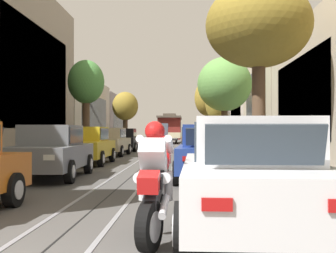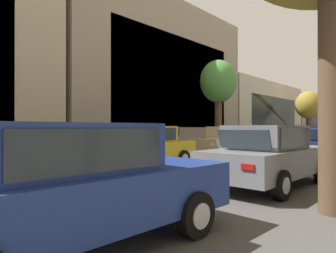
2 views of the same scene
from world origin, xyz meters
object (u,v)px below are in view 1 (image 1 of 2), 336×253
at_px(street_tree_kerb_right_fourth, 217,100).
at_px(street_tree_kerb_right_far, 207,98).
at_px(parked_car_black_fifth_left, 124,140).
at_px(street_tree_kerb_right_mid, 225,85).
at_px(parked_car_white_near_right, 250,175).
at_px(street_tree_kerb_left_second, 86,84).
at_px(parked_car_white_far_right, 193,137).
at_px(street_tree_kerb_left_mid, 125,107).
at_px(motorcycle_with_rider, 155,177).
at_px(parked_car_grey_second_left, 51,151).
at_px(parked_car_teal_sixth_right, 196,138).
at_px(parked_car_blue_second_right, 210,152).
at_px(cable_car_trolley, 170,129).
at_px(street_tree_kerb_right_second, 259,27).
at_px(parked_car_beige_fourth_left, 110,142).
at_px(parked_car_navy_fourth_right, 199,142).
at_px(parked_car_yellow_mid_left, 87,145).
at_px(parked_car_grey_mid_right, 205,146).
at_px(parked_car_orange_fifth_right, 195,140).

distance_m(street_tree_kerb_right_fourth, street_tree_kerb_right_far, 10.79).
height_order(parked_car_black_fifth_left, street_tree_kerb_right_mid, street_tree_kerb_right_mid).
height_order(parked_car_white_near_right, street_tree_kerb_left_second, street_tree_kerb_left_second).
relative_size(parked_car_black_fifth_left, street_tree_kerb_right_far, 0.58).
relative_size(parked_car_white_far_right, street_tree_kerb_left_mid, 0.81).
relative_size(street_tree_kerb_right_far, motorcycle_with_rider, 3.86).
bearing_deg(street_tree_kerb_right_fourth, parked_car_grey_second_left, -104.11).
relative_size(parked_car_black_fifth_left, motorcycle_with_rider, 2.24).
bearing_deg(parked_car_teal_sixth_right, parked_car_blue_second_right, -90.60).
height_order(parked_car_black_fifth_left, parked_car_blue_second_right, same).
height_order(parked_car_grey_second_left, cable_car_trolley, cable_car_trolley).
bearing_deg(street_tree_kerb_right_mid, street_tree_kerb_right_second, -89.71).
relative_size(parked_car_beige_fourth_left, parked_car_white_near_right, 1.00).
height_order(street_tree_kerb_left_mid, street_tree_kerb_right_fourth, street_tree_kerb_right_fourth).
relative_size(street_tree_kerb_left_second, street_tree_kerb_left_mid, 1.07).
xyz_separation_m(parked_car_grey_second_left, street_tree_kerb_left_mid, (-2.11, 31.18, 3.09)).
relative_size(parked_car_grey_second_left, cable_car_trolley, 0.48).
distance_m(street_tree_kerb_left_mid, motorcycle_with_rider, 38.85).
distance_m(parked_car_grey_second_left, parked_car_beige_fourth_left, 11.58).
bearing_deg(street_tree_kerb_right_far, parked_car_grey_second_left, -99.80).
relative_size(parked_car_teal_sixth_right, street_tree_kerb_left_second, 0.75).
relative_size(parked_car_navy_fourth_right, cable_car_trolley, 0.48).
bearing_deg(parked_car_black_fifth_left, parked_car_blue_second_right, -74.22).
relative_size(parked_car_teal_sixth_right, parked_car_white_far_right, 0.99).
relative_size(street_tree_kerb_right_fourth, motorcycle_with_rider, 3.34).
xyz_separation_m(parked_car_yellow_mid_left, parked_car_black_fifth_left, (-0.09, 11.87, 0.00)).
distance_m(parked_car_blue_second_right, street_tree_kerb_right_mid, 17.42).
xyz_separation_m(parked_car_blue_second_right, cable_car_trolley, (-2.37, 36.09, 0.86)).
relative_size(parked_car_yellow_mid_left, street_tree_kerb_right_second, 0.62).
bearing_deg(parked_car_yellow_mid_left, parked_car_navy_fourth_right, 50.31).
xyz_separation_m(parked_car_white_far_right, street_tree_kerb_right_mid, (1.85, -12.68, 3.75)).
distance_m(parked_car_teal_sixth_right, street_tree_kerb_right_second, 20.14).
relative_size(parked_car_yellow_mid_left, cable_car_trolley, 0.48).
xyz_separation_m(parked_car_grey_second_left, parked_car_grey_mid_right, (4.86, 5.13, 0.00)).
bearing_deg(parked_car_orange_fifth_right, street_tree_kerb_left_second, -148.69).
relative_size(parked_car_blue_second_right, parked_car_teal_sixth_right, 1.01).
height_order(parked_car_blue_second_right, parked_car_white_far_right, same).
relative_size(parked_car_black_fifth_left, street_tree_kerb_right_fourth, 0.67).
distance_m(parked_car_white_near_right, street_tree_kerb_left_second, 21.72).
relative_size(parked_car_blue_second_right, parked_car_navy_fourth_right, 1.00).
relative_size(parked_car_black_fifth_left, street_tree_kerb_left_second, 0.75).
xyz_separation_m(parked_car_white_far_right, motorcycle_with_rider, (-1.24, -36.30, 0.00)).
bearing_deg(parked_car_blue_second_right, street_tree_kerb_right_far, 87.13).
bearing_deg(street_tree_kerb_right_fourth, parked_car_grey_mid_right, -95.44).
relative_size(parked_car_navy_fourth_right, motorcycle_with_rider, 2.26).
height_order(parked_car_yellow_mid_left, parked_car_blue_second_right, same).
bearing_deg(parked_car_white_far_right, parked_car_yellow_mid_left, -101.91).
bearing_deg(parked_car_navy_fourth_right, street_tree_kerb_left_second, 162.32).
distance_m(parked_car_white_far_right, street_tree_kerb_right_far, 10.77).
height_order(parked_car_beige_fourth_left, parked_car_white_far_right, same).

